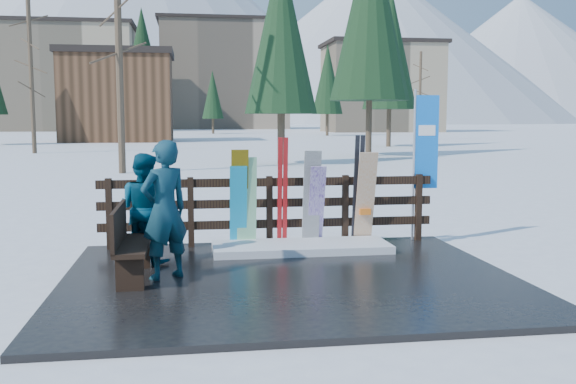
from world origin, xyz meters
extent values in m
plane|color=white|center=(0.00, 0.00, 0.00)|extent=(700.00, 700.00, 0.00)
cube|color=black|center=(0.00, 0.00, 0.04)|extent=(6.00, 5.00, 0.08)
cube|color=black|center=(-2.60, 2.20, 0.66)|extent=(0.10, 0.10, 1.15)
cube|color=black|center=(-1.30, 2.20, 0.66)|extent=(0.10, 0.10, 1.15)
cube|color=black|center=(0.00, 2.20, 0.66)|extent=(0.10, 0.10, 1.15)
cube|color=black|center=(1.30, 2.20, 0.66)|extent=(0.10, 0.10, 1.15)
cube|color=black|center=(2.60, 2.20, 0.66)|extent=(0.10, 0.10, 1.15)
cube|color=black|center=(0.00, 2.20, 0.43)|extent=(5.60, 0.05, 0.14)
cube|color=black|center=(0.00, 2.20, 0.78)|extent=(5.60, 0.05, 0.14)
cube|color=black|center=(0.00, 2.20, 1.13)|extent=(5.60, 0.05, 0.14)
cube|color=white|center=(0.44, 1.60, 0.14)|extent=(2.81, 1.00, 0.12)
cube|color=black|center=(-2.05, 0.16, 0.53)|extent=(0.40, 1.50, 0.06)
cube|color=black|center=(-2.05, -0.44, 0.30)|extent=(0.34, 0.06, 0.45)
cube|color=black|center=(-2.05, 0.76, 0.30)|extent=(0.34, 0.06, 0.45)
cube|color=black|center=(-2.23, 0.16, 0.80)|extent=(0.05, 1.50, 0.50)
cube|color=#139ECD|center=(-0.54, 1.98, 0.76)|extent=(0.27, 0.27, 1.35)
cube|color=white|center=(-0.40, 1.98, 0.83)|extent=(0.31, 0.26, 1.49)
cube|color=#DBAB07|center=(-0.51, 1.98, 0.89)|extent=(0.27, 0.36, 1.62)
cube|color=white|center=(0.76, 1.98, 0.75)|extent=(0.26, 0.38, 1.34)
cube|color=black|center=(0.67, 1.98, 0.87)|extent=(0.29, 0.26, 1.59)
cube|color=silver|center=(1.59, 1.98, 0.86)|extent=(0.31, 0.39, 1.56)
cube|color=#A41416|center=(0.15, 2.05, 0.98)|extent=(0.08, 0.18, 1.80)
cube|color=#A41416|center=(0.24, 2.05, 0.98)|extent=(0.07, 0.18, 1.80)
cube|color=black|center=(1.44, 2.05, 0.99)|extent=(0.08, 0.23, 1.83)
cube|color=black|center=(1.53, 2.05, 0.99)|extent=(0.08, 0.23, 1.83)
cylinder|color=silver|center=(2.52, 2.25, 1.38)|extent=(0.04, 0.04, 2.60)
cube|color=blue|center=(2.74, 2.25, 1.78)|extent=(0.42, 0.02, 1.60)
imported|color=#134C53|center=(-1.64, 0.14, 0.99)|extent=(0.80, 0.72, 1.83)
imported|color=#053C55|center=(-1.97, 1.11, 0.88)|extent=(0.98, 0.93, 1.61)
cube|color=tan|center=(-22.00, 110.00, 9.00)|extent=(22.00, 14.00, 18.00)
cube|color=black|center=(-22.00, 110.00, 18.30)|extent=(23.10, 14.70, 0.60)
cube|color=gray|center=(6.00, 130.00, 11.00)|extent=(26.00, 16.00, 22.00)
cube|color=black|center=(6.00, 130.00, 22.30)|extent=(27.30, 16.80, 0.60)
cube|color=tan|center=(30.00, 95.00, 7.00)|extent=(18.00, 12.00, 14.00)
cube|color=black|center=(30.00, 95.00, 14.30)|extent=(18.90, 12.60, 0.60)
cube|color=brown|center=(-8.00, 55.00, 4.00)|extent=(10.00, 8.00, 8.00)
cube|color=black|center=(-8.00, 55.00, 8.30)|extent=(10.50, 8.40, 0.60)
cylinder|color=#382B1E|center=(-4.00, 18.00, 5.95)|extent=(0.28, 0.28, 11.89)
cone|color=black|center=(3.00, 22.00, 4.82)|extent=(3.47, 3.47, 9.63)
cone|color=black|center=(9.00, 28.00, 6.43)|extent=(4.63, 4.63, 12.86)
cylinder|color=#382B1E|center=(-11.00, 34.00, 4.98)|extent=(0.28, 0.28, 9.95)
cone|color=black|center=(14.00, 40.00, 5.81)|extent=(4.18, 4.18, 11.62)
cylinder|color=#382B1E|center=(22.00, 55.00, 4.47)|extent=(0.28, 0.28, 8.94)
cone|color=black|center=(-6.00, 60.00, 6.41)|extent=(4.62, 4.62, 12.83)
cone|color=black|center=(16.00, 72.00, 5.48)|extent=(3.94, 3.94, 10.95)
cone|color=black|center=(2.00, 85.00, 4.30)|extent=(3.10, 3.10, 8.60)
cone|color=white|center=(-30.00, 340.00, 60.00)|extent=(260.00, 260.00, 120.00)
cone|color=white|center=(90.00, 310.00, 40.00)|extent=(200.00, 200.00, 80.00)
cone|color=white|center=(180.00, 330.00, 35.00)|extent=(180.00, 180.00, 70.00)
camera|label=1|loc=(-1.29, -8.33, 2.18)|focal=40.00mm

